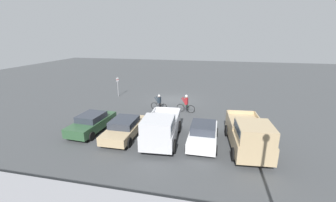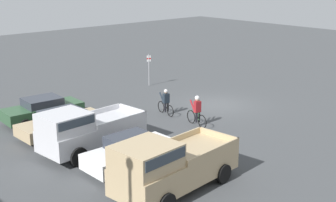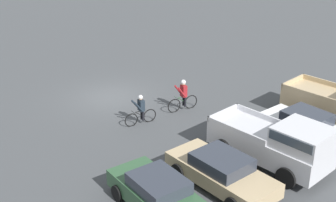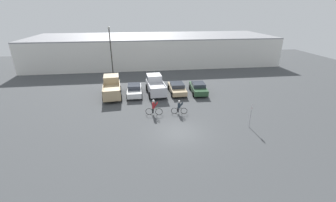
{
  "view_description": "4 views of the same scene",
  "coord_description": "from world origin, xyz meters",
  "px_view_note": "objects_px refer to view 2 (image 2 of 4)",
  "views": [
    {
      "loc": [
        -4.73,
        24.03,
        7.14
      ],
      "look_at": [
        -0.36,
        4.59,
        1.2
      ],
      "focal_mm": 24.0,
      "sensor_mm": 36.0,
      "label": 1
    },
    {
      "loc": [
        -19.02,
        21.55,
        8.4
      ],
      "look_at": [
        -0.36,
        4.59,
        1.2
      ],
      "focal_mm": 50.0,
      "sensor_mm": 36.0,
      "label": 2
    },
    {
      "loc": [
        12.95,
        20.67,
        10.4
      ],
      "look_at": [
        -0.36,
        4.59,
        1.2
      ],
      "focal_mm": 50.0,
      "sensor_mm": 36.0,
      "label": 3
    },
    {
      "loc": [
        -3.36,
        -17.53,
        10.39
      ],
      "look_at": [
        -0.36,
        4.59,
        1.2
      ],
      "focal_mm": 24.0,
      "sensor_mm": 36.0,
      "label": 4
    }
  ],
  "objects_px": {
    "sedan_2": "(43,109)",
    "cyclist_1": "(197,110)",
    "pickup_truck_0": "(168,165)",
    "sedan_1": "(63,123)",
    "cyclist_0": "(166,102)",
    "fire_lane_sign": "(149,67)",
    "pickup_truck_1": "(85,130)",
    "sedan_0": "(131,152)"
  },
  "relations": [
    {
      "from": "sedan_2",
      "to": "fire_lane_sign",
      "type": "xyz_separation_m",
      "value": [
        2.37,
        -9.81,
        0.72
      ]
    },
    {
      "from": "pickup_truck_0",
      "to": "sedan_0",
      "type": "relative_size",
      "value": 1.33
    },
    {
      "from": "sedan_1",
      "to": "sedan_2",
      "type": "relative_size",
      "value": 1.03
    },
    {
      "from": "sedan_1",
      "to": "cyclist_0",
      "type": "height_order",
      "value": "cyclist_0"
    },
    {
      "from": "sedan_0",
      "to": "sedan_1",
      "type": "height_order",
      "value": "sedan_0"
    },
    {
      "from": "sedan_0",
      "to": "fire_lane_sign",
      "type": "height_order",
      "value": "fire_lane_sign"
    },
    {
      "from": "pickup_truck_0",
      "to": "cyclist_0",
      "type": "bearing_deg",
      "value": -41.49
    },
    {
      "from": "sedan_1",
      "to": "cyclist_0",
      "type": "relative_size",
      "value": 2.7
    },
    {
      "from": "sedan_1",
      "to": "cyclist_1",
      "type": "relative_size",
      "value": 2.59
    },
    {
      "from": "sedan_0",
      "to": "sedan_1",
      "type": "distance_m",
      "value": 5.6
    },
    {
      "from": "fire_lane_sign",
      "to": "sedan_2",
      "type": "bearing_deg",
      "value": 103.59
    },
    {
      "from": "pickup_truck_0",
      "to": "pickup_truck_1",
      "type": "bearing_deg",
      "value": 1.2
    },
    {
      "from": "sedan_2",
      "to": "cyclist_0",
      "type": "distance_m",
      "value": 7.07
    },
    {
      "from": "sedan_2",
      "to": "sedan_1",
      "type": "bearing_deg",
      "value": 172.98
    },
    {
      "from": "cyclist_0",
      "to": "sedan_2",
      "type": "bearing_deg",
      "value": 58.61
    },
    {
      "from": "cyclist_1",
      "to": "fire_lane_sign",
      "type": "relative_size",
      "value": 0.76
    },
    {
      "from": "sedan_0",
      "to": "sedan_2",
      "type": "height_order",
      "value": "sedan_0"
    },
    {
      "from": "cyclist_0",
      "to": "fire_lane_sign",
      "type": "relative_size",
      "value": 0.72
    },
    {
      "from": "sedan_2",
      "to": "cyclist_1",
      "type": "bearing_deg",
      "value": -136.99
    },
    {
      "from": "pickup_truck_0",
      "to": "sedan_2",
      "type": "distance_m",
      "value": 11.27
    },
    {
      "from": "fire_lane_sign",
      "to": "pickup_truck_0",
      "type": "bearing_deg",
      "value": 142.43
    },
    {
      "from": "sedan_0",
      "to": "fire_lane_sign",
      "type": "bearing_deg",
      "value": -42.97
    },
    {
      "from": "sedan_2",
      "to": "cyclist_0",
      "type": "relative_size",
      "value": 2.62
    },
    {
      "from": "cyclist_0",
      "to": "pickup_truck_0",
      "type": "bearing_deg",
      "value": 138.51
    },
    {
      "from": "sedan_0",
      "to": "cyclist_0",
      "type": "relative_size",
      "value": 2.47
    },
    {
      "from": "sedan_1",
      "to": "cyclist_0",
      "type": "bearing_deg",
      "value": -97.86
    },
    {
      "from": "pickup_truck_0",
      "to": "sedan_1",
      "type": "xyz_separation_m",
      "value": [
        8.44,
        -0.31,
        -0.48
      ]
    },
    {
      "from": "pickup_truck_1",
      "to": "sedan_1",
      "type": "relative_size",
      "value": 1.13
    },
    {
      "from": "sedan_0",
      "to": "cyclist_1",
      "type": "bearing_deg",
      "value": -71.59
    },
    {
      "from": "fire_lane_sign",
      "to": "cyclist_1",
      "type": "bearing_deg",
      "value": 155.99
    },
    {
      "from": "pickup_truck_0",
      "to": "cyclist_1",
      "type": "bearing_deg",
      "value": -53.41
    },
    {
      "from": "sedan_1",
      "to": "cyclist_0",
      "type": "xyz_separation_m",
      "value": [
        -0.88,
        -6.38,
        0.07
      ]
    },
    {
      "from": "cyclist_0",
      "to": "fire_lane_sign",
      "type": "xyz_separation_m",
      "value": [
        6.05,
        -3.78,
        0.66
      ]
    },
    {
      "from": "pickup_truck_0",
      "to": "fire_lane_sign",
      "type": "height_order",
      "value": "fire_lane_sign"
    },
    {
      "from": "pickup_truck_0",
      "to": "cyclist_1",
      "type": "height_order",
      "value": "pickup_truck_0"
    },
    {
      "from": "cyclist_1",
      "to": "sedan_2",
      "type": "bearing_deg",
      "value": 43.01
    },
    {
      "from": "sedan_0",
      "to": "cyclist_1",
      "type": "xyz_separation_m",
      "value": [
        2.05,
        -6.15,
        0.14
      ]
    },
    {
      "from": "sedan_1",
      "to": "pickup_truck_0",
      "type": "bearing_deg",
      "value": 177.88
    },
    {
      "from": "pickup_truck_1",
      "to": "sedan_2",
      "type": "relative_size",
      "value": 1.17
    },
    {
      "from": "pickup_truck_1",
      "to": "pickup_truck_0",
      "type": "bearing_deg",
      "value": -178.8
    },
    {
      "from": "sedan_2",
      "to": "fire_lane_sign",
      "type": "relative_size",
      "value": 1.9
    },
    {
      "from": "pickup_truck_0",
      "to": "cyclist_0",
      "type": "xyz_separation_m",
      "value": [
        7.56,
        -6.69,
        -0.41
      ]
    }
  ]
}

